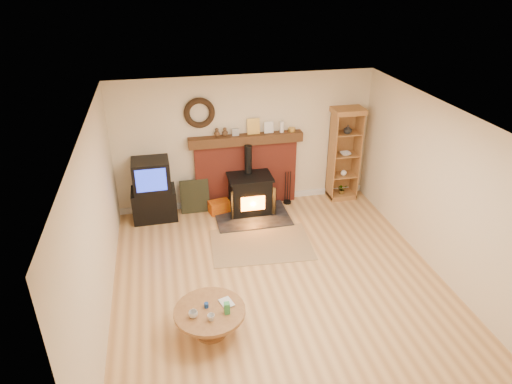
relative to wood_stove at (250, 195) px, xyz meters
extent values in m
plane|color=#B5804B|center=(0.00, -2.28, -0.38)|extent=(5.50, 5.50, 0.00)
cube|color=beige|center=(0.00, 0.47, 0.92)|extent=(5.00, 0.02, 2.60)
cube|color=beige|center=(0.00, -5.03, 0.92)|extent=(5.00, 0.02, 2.60)
cube|color=beige|center=(-2.50, -2.28, 0.92)|extent=(0.02, 5.50, 2.60)
cube|color=beige|center=(2.50, -2.28, 0.92)|extent=(0.02, 5.50, 2.60)
cube|color=white|center=(0.00, -2.28, 2.22)|extent=(5.00, 5.50, 0.02)
cube|color=white|center=(0.00, 0.45, -0.32)|extent=(5.00, 0.04, 0.12)
torus|color=black|center=(-0.85, 0.41, 1.57)|extent=(0.57, 0.11, 0.57)
cube|color=#9C3627|center=(0.00, 0.40, 0.27)|extent=(2.00, 0.15, 1.30)
cube|color=#3E2713|center=(0.00, 0.36, 1.01)|extent=(2.20, 0.22, 0.18)
cube|color=#999999|center=(-0.20, 0.37, 1.17)|extent=(0.13, 0.05, 0.14)
cube|color=gold|center=(0.15, 0.39, 1.25)|extent=(0.24, 0.06, 0.30)
cube|color=white|center=(0.45, 0.39, 1.21)|extent=(0.18, 0.05, 0.22)
cylinder|color=white|center=(0.70, 0.37, 1.21)|extent=(0.08, 0.08, 0.22)
cylinder|color=gold|center=(0.90, 0.37, 1.13)|extent=(0.14, 0.14, 0.07)
cube|color=black|center=(0.00, -0.18, -0.37)|extent=(1.40, 1.00, 0.03)
cube|color=black|center=(0.00, 0.02, 0.00)|extent=(0.76, 0.54, 0.71)
cube|color=black|center=(0.00, 0.02, 0.38)|extent=(0.84, 0.60, 0.04)
cylinder|color=black|center=(0.00, 0.17, 0.68)|extent=(0.14, 0.14, 0.56)
cube|color=orange|center=(0.00, -0.26, -0.05)|extent=(0.46, 0.02, 0.28)
cube|color=black|center=(-0.35, -0.20, -0.02)|extent=(0.18, 0.24, 0.57)
cube|color=black|center=(0.35, -0.20, -0.02)|extent=(0.18, 0.24, 0.57)
cube|color=brown|center=(-0.05, -1.16, -0.37)|extent=(1.80, 1.30, 0.01)
cube|color=black|center=(-1.82, 0.19, -0.08)|extent=(0.82, 0.58, 0.60)
cube|color=black|center=(-1.82, 0.19, 0.52)|extent=(0.68, 0.58, 0.60)
cube|color=#1E33D3|center=(-1.82, -0.10, 0.55)|extent=(0.54, 0.02, 0.43)
cube|color=#955931|center=(1.98, 0.25, -0.33)|extent=(0.55, 0.40, 0.10)
cube|color=#955931|center=(1.98, 0.44, 0.55)|extent=(0.55, 0.02, 1.76)
cube|color=#955931|center=(1.72, 0.25, 0.55)|extent=(0.02, 0.40, 1.76)
cube|color=#955931|center=(2.25, 0.25, 0.55)|extent=(0.02, 0.40, 1.76)
cube|color=#955931|center=(1.98, 0.25, 1.48)|extent=(0.61, 0.44, 0.10)
cube|color=#955931|center=(1.98, 0.25, 0.12)|extent=(0.51, 0.36, 0.02)
cube|color=#955931|center=(1.98, 0.25, 0.57)|extent=(0.51, 0.36, 0.02)
cube|color=#955931|center=(1.98, 0.25, 1.03)|extent=(0.51, 0.36, 0.02)
imported|color=white|center=(1.98, 0.20, 1.12)|extent=(0.17, 0.17, 0.17)
imported|color=white|center=(1.98, 0.20, 0.61)|extent=(0.22, 0.22, 0.05)
sphere|color=white|center=(1.98, 0.20, 0.19)|extent=(0.12, 0.12, 0.12)
imported|color=#3EA055|center=(1.98, 0.20, -0.18)|extent=(0.19, 0.16, 0.21)
cube|color=orange|center=(-0.59, 0.12, -0.26)|extent=(0.44, 0.33, 0.25)
cube|color=black|center=(-1.05, 0.27, -0.05)|extent=(0.55, 0.15, 0.66)
cylinder|color=black|center=(0.81, 0.22, -0.36)|extent=(0.16, 0.16, 0.04)
cylinder|color=black|center=(0.76, 0.22, -0.03)|extent=(0.02, 0.02, 0.70)
cylinder|color=black|center=(0.81, 0.22, -0.03)|extent=(0.02, 0.02, 0.70)
cylinder|color=black|center=(0.86, 0.22, -0.03)|extent=(0.02, 0.02, 0.70)
cylinder|color=brown|center=(-1.17, -3.08, -0.37)|extent=(0.41, 0.41, 0.03)
cylinder|color=brown|center=(-1.17, -3.08, -0.19)|extent=(0.15, 0.15, 0.32)
cylinder|color=brown|center=(-1.17, -3.08, -0.01)|extent=(0.93, 0.93, 0.05)
imported|color=white|center=(-1.39, -3.17, 0.06)|extent=(0.11, 0.11, 0.09)
imported|color=white|center=(-1.17, -3.27, 0.06)|extent=(0.09, 0.09, 0.09)
imported|color=#4C331E|center=(-1.01, -3.03, 0.03)|extent=(0.15, 0.21, 0.02)
cylinder|color=navy|center=(-1.20, -3.03, 0.05)|extent=(0.06, 0.06, 0.07)
cube|color=#3EA055|center=(-0.96, -3.19, 0.10)|extent=(0.07, 0.07, 0.16)
camera|label=1|loc=(-1.55, -7.66, 4.05)|focal=32.00mm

